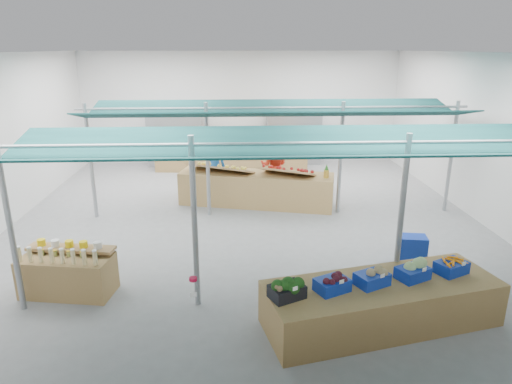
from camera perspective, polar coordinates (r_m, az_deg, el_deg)
floor at (r=11.93m, az=-1.14°, el=-3.57°), size 13.00×13.00×0.00m
hall at (r=12.67m, az=-1.44°, el=10.06°), size 13.00×13.00×13.00m
pole_grid at (r=9.76m, az=3.56°, el=2.74°), size 10.00×4.60×3.00m
awnings at (r=9.56m, az=3.67°, el=8.36°), size 9.50×7.08×0.30m
back_shelving_left at (r=17.57m, az=-10.07°, el=6.49°), size 2.00×0.50×2.00m
back_shelving_right at (r=17.59m, az=4.74°, el=6.72°), size 2.00×0.50×2.00m
bottle_shelf at (r=9.10m, az=-22.37°, el=-9.26°), size 1.72×1.24×1.00m
veg_counter at (r=7.85m, az=15.39°, el=-13.25°), size 3.97×2.07×0.74m
fruit_counter at (r=12.99m, az=0.02°, el=0.39°), size 4.45×2.04×0.93m
far_counter at (r=16.78m, az=-3.03°, el=4.45°), size 5.55×1.63×0.98m
crate_stack at (r=9.97m, az=18.91°, el=-6.97°), size 0.59×0.46×0.65m
vendor_left at (r=13.93m, az=-5.16°, el=3.23°), size 0.71×0.55×1.73m
vendor_right at (r=13.98m, az=2.24°, el=3.34°), size 0.97×0.84×1.73m
crate_broccoli at (r=6.95m, az=3.89°, el=-11.89°), size 0.60×0.53×0.35m
crate_beets at (r=7.22m, az=9.50°, el=-11.15°), size 0.60×0.53×0.29m
crate_celeriac at (r=7.51m, az=14.31°, el=-10.20°), size 0.60×0.53×0.31m
crate_cabbage at (r=7.87m, az=19.03°, el=-9.17°), size 0.60×0.53×0.35m
crate_carrots at (r=8.31m, az=23.23°, el=-8.58°), size 0.60×0.53×0.29m
sparrow at (r=6.75m, az=2.90°, el=-11.95°), size 0.12×0.09×0.11m
pole_ribbon at (r=6.81m, az=-7.87°, el=-10.90°), size 0.12×0.12×0.28m
apple_heap_yellow at (r=12.95m, az=-4.55°, el=3.17°), size 2.01×1.50×0.27m
apple_heap_red at (r=12.59m, az=3.86°, el=2.77°), size 1.65×1.32×0.27m
pineapple at (r=12.51m, az=8.80°, el=2.57°), size 0.14×0.14×0.39m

